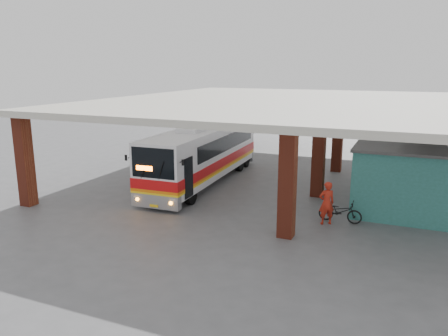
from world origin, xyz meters
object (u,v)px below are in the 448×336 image
motorcycle (340,211)px  red_chair (363,169)px  coach_bus (204,154)px  pedestrian (327,203)px

motorcycle → red_chair: size_ratio=2.16×
coach_bus → motorcycle: size_ratio=6.38×
motorcycle → red_chair: (0.01, 9.12, -0.09)m
motorcycle → red_chair: 9.12m
motorcycle → red_chair: motorcycle is taller
motorcycle → red_chair: bearing=1.4°
coach_bus → red_chair: 10.01m
pedestrian → red_chair: 9.63m
coach_bus → red_chair: bearing=31.0°
coach_bus → red_chair: size_ratio=13.81×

